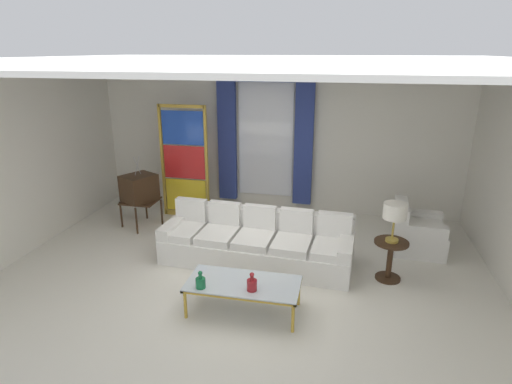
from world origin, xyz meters
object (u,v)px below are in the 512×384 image
couch_white_long (257,243)px  table_lamp_brass (395,213)px  round_side_table (390,257)px  stained_glass_divider (185,164)px  bottle_crystal_tall (201,282)px  peacock_figurine (201,215)px  coffee_table (243,285)px  vintage_tv (139,189)px  bottle_blue_decanter (252,284)px  armchair_white (415,234)px

couch_white_long → table_lamp_brass: size_ratio=5.20×
round_side_table → table_lamp_brass: 0.67m
couch_white_long → stained_glass_divider: stained_glass_divider is taller
bottle_crystal_tall → peacock_figurine: size_ratio=0.38×
peacock_figurine → coffee_table: bearing=-60.3°
coffee_table → bottle_crystal_tall: bottle_crystal_tall is taller
coffee_table → stained_glass_divider: bearing=122.6°
peacock_figurine → vintage_tv: bearing=-168.4°
bottle_blue_decanter → round_side_table: bottle_blue_decanter is taller
bottle_blue_decanter → table_lamp_brass: size_ratio=0.42×
armchair_white → peacock_figurine: size_ratio=1.44×
coffee_table → round_side_table: size_ratio=2.37×
vintage_tv → stained_glass_divider: stained_glass_divider is taller
couch_white_long → table_lamp_brass: bearing=-4.3°
couch_white_long → table_lamp_brass: 2.10m
coffee_table → round_side_table: round_side_table is taller
coffee_table → couch_white_long: bearing=94.8°
peacock_figurine → table_lamp_brass: size_ratio=1.05×
coffee_table → bottle_crystal_tall: 0.54m
bottle_crystal_tall → armchair_white: bearing=41.7°
coffee_table → round_side_table: (1.86, 1.21, -0.02)m
armchair_white → vintage_tv: bearing=-179.8°
coffee_table → armchair_white: 3.28m
couch_white_long → bottle_crystal_tall: size_ratio=13.15×
couch_white_long → bottle_blue_decanter: couch_white_long is taller
couch_white_long → bottle_blue_decanter: 1.55m
bottle_blue_decanter → armchair_white: size_ratio=0.28×
armchair_white → round_side_table: size_ratio=1.46×
couch_white_long → bottle_blue_decanter: (0.26, -1.51, 0.19)m
bottle_crystal_tall → stained_glass_divider: size_ratio=0.10×
couch_white_long → armchair_white: size_ratio=3.42×
vintage_tv → round_side_table: size_ratio=2.26×
bottle_blue_decanter → table_lamp_brass: (1.71, 1.36, 0.54)m
vintage_tv → table_lamp_brass: size_ratio=2.36×
bottle_blue_decanter → table_lamp_brass: 2.25m
bottle_crystal_tall → armchair_white: 3.78m
coffee_table → vintage_tv: (-2.52, 2.27, 0.35)m
vintage_tv → peacock_figurine: (1.10, 0.23, -0.51)m
bottle_crystal_tall → round_side_table: size_ratio=0.38×
armchair_white → stained_glass_divider: 4.34m
couch_white_long → stained_glass_divider: size_ratio=1.35×
coffee_table → bottle_blue_decanter: 0.24m
couch_white_long → vintage_tv: 2.61m
stained_glass_divider → bottle_crystal_tall: bearing=-66.0°
bottle_crystal_tall → stained_glass_divider: stained_glass_divider is taller
couch_white_long → bottle_crystal_tall: bearing=-102.9°
bottle_crystal_tall → stained_glass_divider: 3.51m
armchair_white → table_lamp_brass: bearing=-114.3°
coffee_table → stained_glass_divider: size_ratio=0.64×
coffee_table → round_side_table: 2.22m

